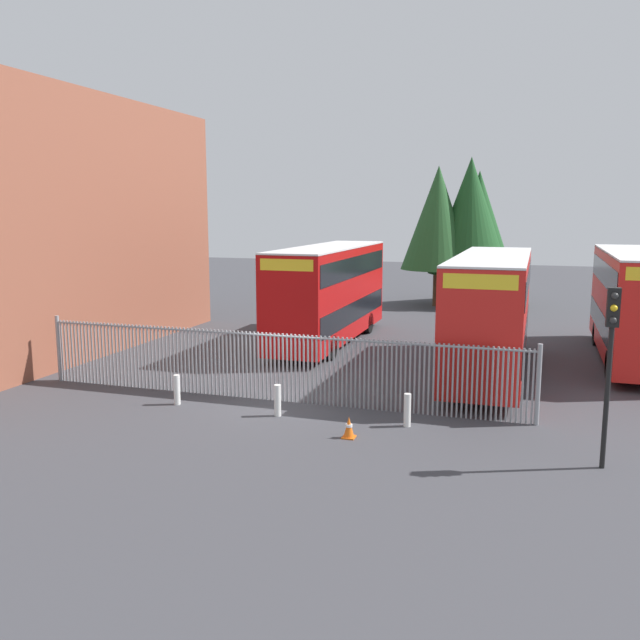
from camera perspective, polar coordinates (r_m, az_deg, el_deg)
ground_plane at (r=28.97m, az=2.45°, el=-2.68°), size 100.00×100.00×0.00m
depot_building_brick at (r=30.99m, az=-24.44°, el=7.28°), size 7.74×19.49×10.72m
palisade_fence at (r=21.43m, az=-4.22°, el=-3.78°), size 16.38×0.14×2.35m
double_decker_bus_near_gate at (r=25.33m, az=14.34°, el=0.86°), size 2.54×10.81×4.42m
double_decker_bus_behind_fence_left at (r=30.38m, az=0.77°, el=2.53°), size 2.54×10.81×4.42m
double_decker_bus_behind_fence_right at (r=29.51m, az=25.26°, el=1.43°), size 2.54×10.81×4.42m
bollard_near_left at (r=21.54m, az=-12.08°, el=-5.82°), size 0.20×0.20×0.95m
bollard_center_front at (r=19.96m, az=-3.63°, el=-6.85°), size 0.20×0.20×0.95m
bollard_near_right at (r=19.16m, az=7.44°, el=-7.61°), size 0.20×0.20×0.95m
traffic_cone_by_gate at (r=18.16m, az=2.48°, el=-9.12°), size 0.34×0.34×0.59m
traffic_light_kerbside at (r=16.78m, az=23.50°, el=-1.93°), size 0.28×0.33×4.30m
tree_tall_back at (r=43.17m, az=12.63°, el=8.65°), size 5.03×5.03×9.26m
tree_short_side at (r=42.75m, az=9.98°, el=8.54°), size 4.47×4.47×8.73m
tree_mid_row at (r=44.73m, az=13.30°, el=8.04°), size 4.62×4.62×8.50m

